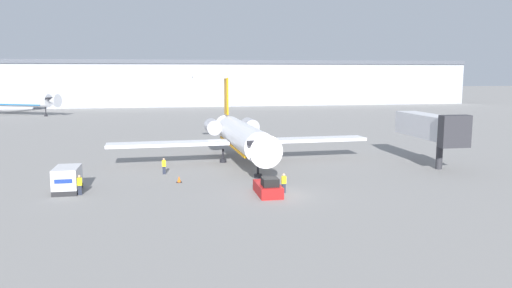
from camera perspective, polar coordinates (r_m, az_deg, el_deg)
name	(u,v)px	position (r m, az deg, el deg)	size (l,w,h in m)	color
ground_plane	(276,196)	(43.36, 2.28, -5.96)	(600.00, 600.00, 0.00)	gray
terminal_building	(192,83)	(161.28, -7.30, 6.95)	(180.00, 16.80, 14.26)	#9EA3AD
airplane_main	(241,135)	(58.70, -1.74, 1.02)	(30.75, 24.16, 9.98)	white
pushback_tug	(268,188)	(43.69, 1.38, -5.03)	(1.93, 4.16, 1.67)	#B21919
luggage_cart	(67,180)	(47.62, -20.76, -3.82)	(2.10, 3.63, 2.26)	#232326
worker_near_tug	(284,183)	(44.36, 3.20, -4.43)	(0.40, 0.24, 1.74)	#232838
worker_by_wing	(164,166)	(53.13, -10.48, -2.46)	(0.40, 0.24, 1.71)	#232838
worker_on_apron	(80,184)	(46.12, -19.50, -4.38)	(0.40, 0.25, 1.78)	#232838
traffic_cone_left	(179,179)	(49.06, -8.79, -4.02)	(0.52, 0.52, 0.63)	black
jet_bridge	(430,127)	(59.97, 19.31, 1.86)	(3.20, 11.52, 6.19)	#2D2D33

